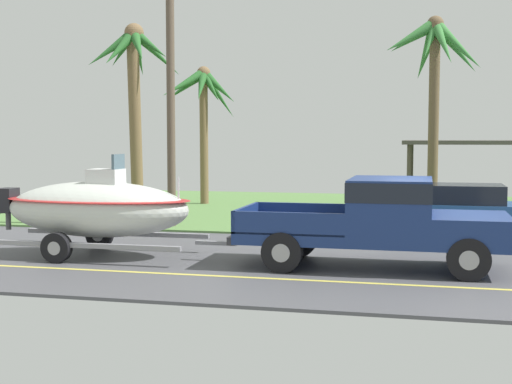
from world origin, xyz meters
TOP-DOWN VIEW (x-y plane):
  - ground at (0.00, 8.38)m, footprint 36.00×22.00m
  - pickup_truck_towing at (-1.18, -0.19)m, footprint 5.56×2.17m
  - boat_on_trailer at (-7.57, -0.19)m, footprint 5.60×2.25m
  - parked_sedan_near at (0.48, 5.16)m, footprint 4.44×1.81m
  - carport_awning at (1.99, 12.94)m, footprint 6.59×4.86m
  - palm_tree_near_right at (-8.99, 11.79)m, footprint 2.85×3.20m
  - palm_tree_mid at (-10.05, 7.73)m, footprint 2.80×2.98m
  - palm_tree_far_left at (-0.27, 8.38)m, footprint 3.16×3.45m
  - utility_pole at (-7.70, 4.91)m, footprint 0.24×1.80m

SIDE VIEW (x-z plane):
  - ground at x=0.00m, z-range -0.07..0.04m
  - parked_sedan_near at x=0.48m, z-range -0.02..1.36m
  - pickup_truck_towing at x=-1.18m, z-range 0.11..1.93m
  - boat_on_trailer at x=-7.57m, z-range -0.08..2.20m
  - carport_awning at x=1.99m, z-range 1.15..3.68m
  - palm_tree_near_right at x=-8.99m, z-range 1.54..6.93m
  - utility_pole at x=-7.70m, z-range 0.15..8.61m
  - palm_tree_mid at x=-10.05m, z-range 1.54..8.00m
  - palm_tree_far_left at x=-0.27m, z-range 1.89..8.29m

